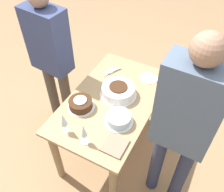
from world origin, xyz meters
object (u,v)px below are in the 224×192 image
Objects in this scene: person_cutting at (50,52)px; wine_glass_near at (63,120)px; cake_back_decorated at (119,119)px; person_watching at (184,122)px; wine_glass_far at (84,131)px; cake_front_chocolate at (81,104)px; cake_center_white at (118,91)px.

wine_glass_near is at bearing -40.61° from person_cutting.
person_watching is (0.01, 0.50, 0.27)m from cake_back_decorated.
person_watching is (-0.29, 0.64, 0.17)m from wine_glass_far.
person_watching reaches higher than cake_front_chocolate.
cake_back_decorated is 1.17× the size of wine_glass_far.
person_cutting is (-0.03, -0.76, 0.15)m from cake_center_white.
person_watching reaches higher than person_cutting.
person_cutting reaches higher than wine_glass_near.
cake_front_chocolate is 1.17× the size of wine_glass_near.
cake_center_white is at bearing 143.02° from cake_front_chocolate.
cake_back_decorated is (0.28, 0.15, -0.01)m from cake_center_white.
cake_back_decorated is at bearing 27.72° from cake_center_white.
cake_center_white is 1.62× the size of wine_glass_near.
cake_back_decorated is at bearing 91.37° from cake_front_chocolate.
cake_center_white is at bearing -23.26° from person_watching.
wine_glass_near and wine_glass_far have the same top height.
wine_glass_near is at bearing -93.90° from wine_glass_far.
wine_glass_far is 0.72m from person_watching.
wine_glass_far is at bearing 0.75° from cake_center_white.
cake_back_decorated is 0.45m from wine_glass_near.
person_watching is at bearing 114.24° from wine_glass_far.
person_cutting reaches higher than wine_glass_far.
cake_front_chocolate is 1.17× the size of wine_glass_far.
cake_front_chocolate is 0.14× the size of person_watching.
person_cutting reaches higher than cake_front_chocolate.
person_watching is at bearing -7.59° from person_cutting.
cake_back_decorated is 0.34m from wine_glass_far.
wine_glass_near reaches higher than cake_center_white.
cake_back_decorated is 0.56m from person_watching.
person_watching reaches higher than cake_back_decorated.
cake_back_decorated is at bearing 154.88° from wine_glass_far.
wine_glass_far is at bearing -33.06° from person_cutting.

